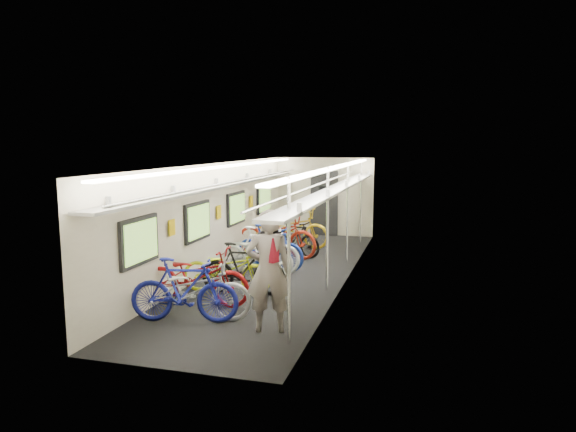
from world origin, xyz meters
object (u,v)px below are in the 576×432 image
Objects in this scene: bicycle_0 at (192,290)px; passenger_near at (269,271)px; passenger_mid at (271,251)px; backpack at (269,249)px; bicycle_1 at (184,290)px.

passenger_near reaches higher than bicycle_0.
passenger_mid is 2.11m from backpack.
bicycle_1 is 1.48m from passenger_near.
bicycle_0 is 1.56m from backpack.
bicycle_1 is 1.09× the size of passenger_mid.
passenger_near is at bearing -108.83° from bicycle_0.
bicycle_1 reaches higher than bicycle_0.
bicycle_0 is at bearing -21.54° from passenger_near.
bicycle_1 is at bearing -17.05° from passenger_near.
bicycle_1 is at bearing 93.36° from passenger_mid.
passenger_mid is at bearing -36.07° from bicycle_0.
passenger_near is at bearing 133.19° from passenger_mid.
bicycle_0 is 0.14m from bicycle_1.
passenger_near reaches higher than backpack.
passenger_near is 4.96× the size of backpack.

